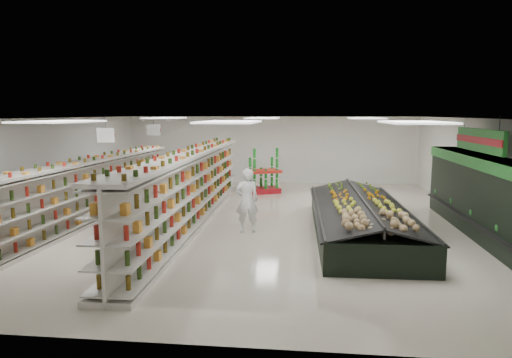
# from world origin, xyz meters

# --- Properties ---
(floor) EXTENTS (16.00, 16.00, 0.00)m
(floor) POSITION_xyz_m (0.00, 0.00, 0.00)
(floor) COLOR beige
(floor) RESTS_ON ground
(ceiling) EXTENTS (14.00, 16.00, 0.02)m
(ceiling) POSITION_xyz_m (0.00, 0.00, 3.20)
(ceiling) COLOR white
(ceiling) RESTS_ON wall_back
(wall_back) EXTENTS (14.00, 0.02, 3.20)m
(wall_back) POSITION_xyz_m (0.00, 8.00, 1.60)
(wall_back) COLOR white
(wall_back) RESTS_ON floor
(wall_front) EXTENTS (14.00, 0.02, 3.20)m
(wall_front) POSITION_xyz_m (0.00, -8.00, 1.60)
(wall_front) COLOR white
(wall_front) RESTS_ON floor
(wall_left) EXTENTS (0.02, 16.00, 3.20)m
(wall_left) POSITION_xyz_m (-7.00, 0.00, 1.60)
(wall_left) COLOR white
(wall_left) RESTS_ON floor
(wall_right) EXTENTS (0.02, 16.00, 3.20)m
(wall_right) POSITION_xyz_m (7.00, 0.00, 1.60)
(wall_right) COLOR white
(wall_right) RESTS_ON floor
(produce_wall_case) EXTENTS (0.93, 8.00, 2.20)m
(produce_wall_case) POSITION_xyz_m (6.53, -1.50, 1.24)
(produce_wall_case) COLOR black
(produce_wall_case) RESTS_ON floor
(aisle_sign_near) EXTENTS (0.52, 0.06, 0.75)m
(aisle_sign_near) POSITION_xyz_m (-3.80, -2.00, 2.75)
(aisle_sign_near) COLOR white
(aisle_sign_near) RESTS_ON ceiling
(aisle_sign_far) EXTENTS (0.52, 0.06, 0.75)m
(aisle_sign_far) POSITION_xyz_m (-3.80, 2.00, 2.75)
(aisle_sign_far) COLOR white
(aisle_sign_far) RESTS_ON ceiling
(hortifruti_banner) EXTENTS (0.12, 3.20, 0.95)m
(hortifruti_banner) POSITION_xyz_m (6.25, -1.50, 2.65)
(hortifruti_banner) COLOR #217B28
(hortifruti_banner) RESTS_ON ceiling
(gondola_left) EXTENTS (1.26, 11.12, 1.92)m
(gondola_left) POSITION_xyz_m (-4.99, -0.53, 0.88)
(gondola_left) COLOR silver
(gondola_left) RESTS_ON floor
(gondola_center) EXTENTS (1.07, 12.63, 2.19)m
(gondola_center) POSITION_xyz_m (-1.77, -0.69, 1.00)
(gondola_center) COLOR silver
(gondola_center) RESTS_ON floor
(produce_island) EXTENTS (2.73, 7.21, 1.07)m
(produce_island) POSITION_xyz_m (3.24, -1.39, 0.49)
(produce_island) COLOR black
(produce_island) RESTS_ON floor
(soda_endcap) EXTENTS (1.62, 1.39, 1.75)m
(soda_endcap) POSITION_xyz_m (-0.06, 4.94, 0.85)
(soda_endcap) COLOR #B3141F
(soda_endcap) RESTS_ON floor
(shopper_main) EXTENTS (0.77, 0.62, 1.83)m
(shopper_main) POSITION_xyz_m (0.07, -1.58, 0.92)
(shopper_main) COLOR white
(shopper_main) RESTS_ON floor
(shopper_background) EXTENTS (0.89, 0.99, 1.74)m
(shopper_background) POSITION_xyz_m (-3.92, 5.00, 0.87)
(shopper_background) COLOR #95795B
(shopper_background) RESTS_ON floor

